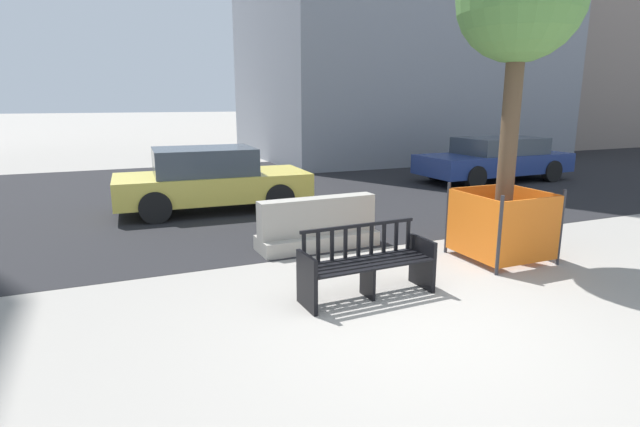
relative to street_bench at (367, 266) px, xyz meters
name	(u,v)px	position (x,y,z in m)	size (l,w,h in m)	color
ground_plane	(420,324)	(0.17, -0.94, -0.40)	(200.00, 200.00, 0.00)	gray
street_asphalt	(233,192)	(0.17, 7.76, -0.39)	(120.00, 12.00, 0.01)	black
street_bench	(367,266)	(0.00, 0.00, 0.00)	(1.71, 0.59, 0.88)	black
jersey_barrier_centre	(318,227)	(0.26, 2.19, -0.06)	(2.02, 0.73, 0.84)	#9E998E
street_tree	(520,3)	(2.62, 0.55, 3.30)	(1.77, 1.77, 4.66)	brown
construction_fence	(502,223)	(2.62, 0.55, 0.17)	(1.20, 1.20, 1.14)	#2D2D33
car_taxi_near	(211,179)	(-0.79, 5.74, 0.30)	(4.18, 1.99, 1.38)	#DBC64C
car_sedan_mid	(495,159)	(7.89, 6.54, 0.27)	(4.76, 2.06, 1.30)	navy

